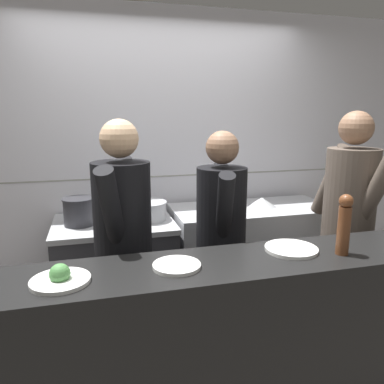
% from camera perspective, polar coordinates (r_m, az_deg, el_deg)
% --- Properties ---
extents(wall_back_tiled, '(8.00, 0.06, 2.60)m').
position_cam_1_polar(wall_back_tiled, '(3.40, -4.47, 4.99)').
color(wall_back_tiled, silver).
rests_on(wall_back_tiled, ground_plane).
extents(oven_range, '(0.94, 0.71, 0.87)m').
position_cam_1_polar(oven_range, '(3.19, -11.51, -11.88)').
color(oven_range, '#38383D').
rests_on(oven_range, ground_plane).
extents(prep_counter, '(1.39, 0.65, 0.91)m').
position_cam_1_polar(prep_counter, '(3.45, 8.95, -9.64)').
color(prep_counter, '#B7BABF').
rests_on(prep_counter, ground_plane).
extents(pass_counter, '(2.79, 0.45, 1.00)m').
position_cam_1_polar(pass_counter, '(2.19, 11.56, -22.02)').
color(pass_counter, black).
rests_on(pass_counter, ground_plane).
extents(stock_pot, '(0.24, 0.24, 0.21)m').
position_cam_1_polar(stock_pot, '(2.99, -16.85, -2.76)').
color(stock_pot, '#2D2D33').
rests_on(stock_pot, oven_range).
extents(sauce_pot, '(0.31, 0.31, 0.15)m').
position_cam_1_polar(sauce_pot, '(3.03, -6.79, -2.76)').
color(sauce_pot, '#B7BABF').
rests_on(sauce_pot, oven_range).
extents(mixing_bowl_steel, '(0.25, 0.25, 0.08)m').
position_cam_1_polar(mixing_bowl_steel, '(3.33, 10.59, -1.51)').
color(mixing_bowl_steel, '#B7BABF').
rests_on(mixing_bowl_steel, prep_counter).
extents(plated_dish_main, '(0.25, 0.25, 0.09)m').
position_cam_1_polar(plated_dish_main, '(1.73, -19.45, -12.27)').
color(plated_dish_main, white).
rests_on(plated_dish_main, pass_counter).
extents(plated_dish_appetiser, '(0.23, 0.23, 0.02)m').
position_cam_1_polar(plated_dish_appetiser, '(1.79, -2.34, -11.16)').
color(plated_dish_appetiser, white).
rests_on(plated_dish_appetiser, pass_counter).
extents(plated_dish_dessert, '(0.28, 0.28, 0.02)m').
position_cam_1_polar(plated_dish_dessert, '(2.06, 14.87, -8.38)').
color(plated_dish_dessert, white).
rests_on(plated_dish_dessert, pass_counter).
extents(pepper_mill, '(0.07, 0.07, 0.32)m').
position_cam_1_polar(pepper_mill, '(2.05, 22.18, -4.43)').
color(pepper_mill, brown).
rests_on(pepper_mill, pass_counter).
extents(chef_head_cook, '(0.44, 0.72, 1.68)m').
position_cam_1_polar(chef_head_cook, '(2.31, -10.40, -7.92)').
color(chef_head_cook, black).
rests_on(chef_head_cook, ground_plane).
extents(chef_sous, '(0.40, 0.70, 1.61)m').
position_cam_1_polar(chef_sous, '(2.51, 4.41, -7.13)').
color(chef_sous, black).
rests_on(chef_sous, ground_plane).
extents(chef_line, '(0.38, 0.76, 1.73)m').
position_cam_1_polar(chef_line, '(2.87, 22.64, -4.17)').
color(chef_line, black).
rests_on(chef_line, ground_plane).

